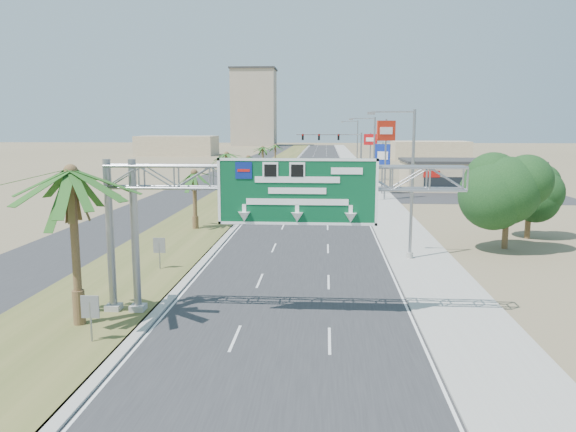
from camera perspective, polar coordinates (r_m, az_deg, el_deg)
The scene contains 31 objects.
ground at distance 17.91m, azimuth -2.46°, elevation -20.67°, with size 600.00×600.00×0.00m, color #8C7A59.
road at distance 125.78m, azimuth 3.03°, elevation 5.01°, with size 12.00×300.00×0.02m, color #28282B.
sidewalk_right at distance 125.95m, azimuth 6.91°, elevation 4.98°, with size 4.00×300.00×0.10m, color #9E9B93.
median_grass at distance 126.32m, azimuth -1.53°, elevation 5.05°, with size 7.00×300.00×0.12m, color #4D5525.
opposing_road at distance 127.16m, azimuth -4.68°, elevation 5.03°, with size 8.00×300.00×0.02m, color #28282B.
sign_gantry at distance 25.70m, azimuth -2.49°, elevation 2.74°, with size 16.75×1.24×7.50m.
palm_near at distance 25.96m, azimuth -21.20°, elevation 4.14°, with size 5.70×5.70×8.35m.
palm_row_b at distance 48.94m, azimuth -9.51°, elevation 4.27°, with size 3.99×3.99×5.95m.
palm_row_c at distance 64.53m, azimuth -6.26°, elevation 6.15°, with size 3.99×3.99×6.75m.
palm_row_d at distance 82.35m, azimuth -4.05°, elevation 5.93°, with size 3.99×3.99×5.45m.
palm_row_e at distance 101.16m, azimuth -2.58°, elevation 6.91°, with size 3.99×3.99×6.15m.
palm_row_f at distance 126.03m, azimuth -1.31°, elevation 7.16°, with size 3.99×3.99×5.75m.
streetlight_near at distance 38.10m, azimuth 12.18°, elevation 2.55°, with size 3.27×0.44×10.00m.
streetlight_mid at distance 67.81m, azimuth 8.55°, elevation 5.42°, with size 3.27×0.44×10.00m.
streetlight_far at distance 103.69m, azimuth 6.94°, elevation 6.68°, with size 3.27×0.44×10.00m.
signal_mast at distance 87.59m, azimuth 6.10°, elevation 6.37°, with size 10.28×0.71×8.00m.
store_building at distance 84.22m, azimuth 17.77°, elevation 3.94°, with size 18.00×10.00×4.00m, color tan.
oak_near at distance 43.74m, azimuth 21.46°, elevation 2.72°, with size 4.50×4.50×6.80m.
oak_far at distance 48.54m, azimuth 23.38°, elevation 2.33°, with size 3.50×3.50×5.60m.
median_signback_a at distance 24.64m, azimuth -19.45°, elevation -9.03°, with size 0.75×0.08×2.08m.
median_signback_b at distance 35.78m, azimuth -12.94°, elevation -3.16°, with size 0.75×0.08×2.08m.
tower_distant at distance 267.73m, azimuth -3.48°, elevation 10.89°, with size 20.00×16.00×35.00m, color tan.
building_distant_left at distance 181.68m, azimuth -11.17°, elevation 7.04°, with size 24.00×14.00×6.00m, color tan.
building_distant_right at distance 158.13m, azimuth 14.21°, elevation 6.48°, with size 20.00×12.00×5.00m, color tan.
car_left_lane at distance 54.65m, azimuth -2.27°, elevation 0.43°, with size 1.62×4.03×1.37m, color black.
car_mid_lane at distance 65.93m, azimuth 1.94°, elevation 1.93°, with size 1.49×4.26×1.40m, color maroon.
car_right_lane at distance 75.66m, azimuth 5.15°, elevation 2.90°, with size 2.70×5.87×1.63m, color gray.
car_far at distance 95.70m, azimuth -0.23°, elevation 4.17°, with size 2.04×5.02×1.46m, color black.
pole_sign_red_near at distance 69.31m, azimuth 9.93°, elevation 8.02°, with size 2.33×1.21×9.81m.
pole_sign_blue at distance 75.15m, azimuth 9.58°, elevation 5.91°, with size 1.98×0.98×6.84m.
pole_sign_red_far at distance 94.54m, azimuth 8.37°, elevation 7.35°, with size 2.16×1.06×7.89m.
Camera 1 is at (1.76, -15.46, 8.88)m, focal length 35.00 mm.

